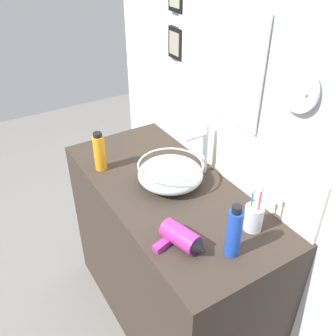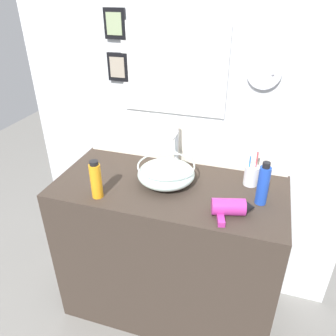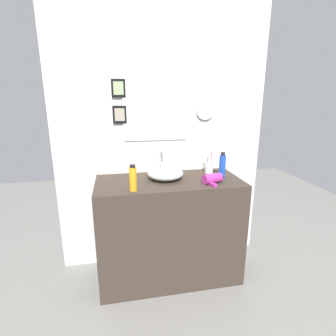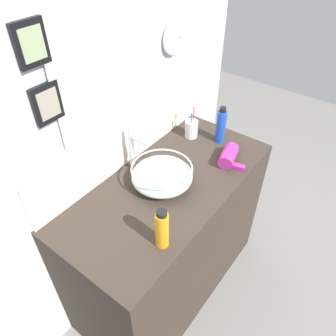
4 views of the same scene
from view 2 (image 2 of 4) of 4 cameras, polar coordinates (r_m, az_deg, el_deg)
ground_plane at (r=2.24m, az=0.19°, el=-22.17°), size 6.00×6.00×0.00m
vanity_counter at (r=1.92m, az=0.21°, el=-14.09°), size 1.16×0.55×0.87m
back_panel at (r=1.78m, az=3.11°, el=9.87°), size 1.85×0.10×2.31m
glass_bowl_sink at (r=1.64m, az=-0.32°, el=-0.92°), size 0.29×0.29×0.10m
faucet at (r=1.75m, az=1.35°, el=4.19°), size 0.02×0.13×0.24m
hair_drier at (r=1.46m, az=11.01°, el=-6.78°), size 0.20×0.17×0.08m
toothbrush_cup at (r=1.68m, az=14.29°, el=-1.21°), size 0.07×0.07×0.20m
lotion_bottle at (r=1.53m, az=16.23°, el=-2.79°), size 0.05×0.05×0.21m
shampoo_bottle at (r=1.55m, az=-12.44°, el=-2.04°), size 0.05×0.05×0.19m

